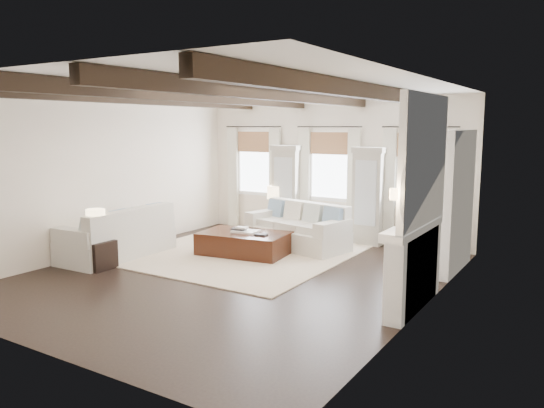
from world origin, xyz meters
The scene contains 16 objects.
ground centered at (0.00, 0.00, 0.00)m, with size 7.50×7.50×0.00m, color black.
room_shell centered at (0.75, 0.90, 1.89)m, with size 6.54×7.54×3.22m.
area_rug centered at (-0.82, 1.45, 0.01)m, with size 4.10×4.44×0.02m, color beige.
sofa_back centered at (-0.10, 2.44, 0.38)m, with size 2.38×1.45×0.95m.
sofa_left centered at (-2.67, -0.16, 0.40)m, with size 1.12×2.34×0.99m.
ottoman centered at (-0.72, 1.32, 0.23)m, with size 1.72×1.08×0.45m, color black.
tray centered at (-0.71, 1.35, 0.47)m, with size 0.50×0.38×0.04m, color white.
book_lower centered at (-0.85, 1.31, 0.51)m, with size 0.26×0.20×0.04m, color #262628.
book_upper centered at (-0.77, 1.30, 0.55)m, with size 0.22×0.17×0.03m, color beige.
book_loose centered at (-0.28, 1.26, 0.47)m, with size 0.24×0.18×0.03m, color #262628.
side_table_front centered at (-2.37, -0.97, 0.26)m, with size 0.51×0.51×0.51m, color black.
lamp_front centered at (-2.37, -0.97, 0.91)m, with size 0.34×0.34×0.58m.
side_table_back centered at (-1.29, 3.37, 0.28)m, with size 0.38×0.38×0.57m, color black.
lamp_back centered at (-1.29, 3.37, 0.97)m, with size 0.34×0.34×0.59m.
candlestick_near centered at (2.90, -0.28, 0.33)m, with size 0.16×0.16×0.80m.
candlestick_far centered at (2.90, 0.29, 0.32)m, with size 0.15×0.15×0.76m.
Camera 1 is at (5.27, -7.23, 2.57)m, focal length 35.00 mm.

